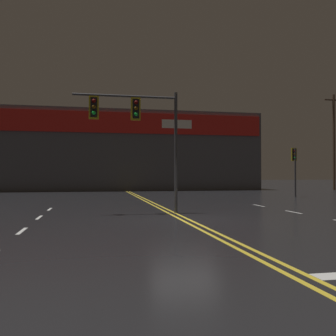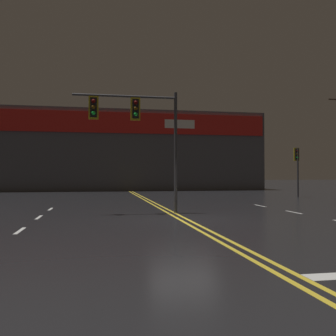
% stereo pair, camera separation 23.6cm
% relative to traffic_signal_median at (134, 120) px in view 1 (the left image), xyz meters
% --- Properties ---
extents(ground_plane, '(200.00, 200.00, 0.00)m').
position_rel_traffic_signal_median_xyz_m(ground_plane, '(1.65, -2.47, -4.07)').
color(ground_plane, black).
extents(road_markings, '(16.28, 60.00, 0.01)m').
position_rel_traffic_signal_median_xyz_m(road_markings, '(2.81, -4.17, -4.07)').
color(road_markings, gold).
rests_on(road_markings, ground).
extents(traffic_signal_median, '(4.54, 0.36, 5.34)m').
position_rel_traffic_signal_median_xyz_m(traffic_signal_median, '(0.00, 0.00, 0.00)').
color(traffic_signal_median, '#38383D').
rests_on(traffic_signal_median, ground).
extents(traffic_signal_corner_northeast, '(0.42, 0.36, 3.73)m').
position_rel_traffic_signal_median_xyz_m(traffic_signal_corner_northeast, '(13.20, 9.74, -1.33)').
color(traffic_signal_corner_northeast, '#38383D').
rests_on(traffic_signal_corner_northeast, ground).
extents(building_backdrop, '(29.47, 10.23, 8.49)m').
position_rel_traffic_signal_median_xyz_m(building_backdrop, '(1.66, 27.21, 0.19)').
color(building_backdrop, '#4C4C51').
rests_on(building_backdrop, ground).
extents(utility_pole_row, '(47.72, 0.26, 10.57)m').
position_rel_traffic_signal_median_xyz_m(utility_pole_row, '(1.94, 20.76, 1.32)').
color(utility_pole_row, '#4C3828').
rests_on(utility_pole_row, ground).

